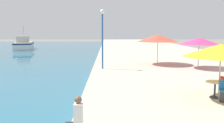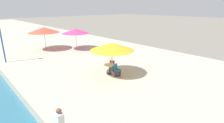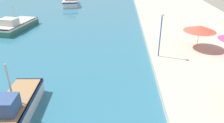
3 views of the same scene
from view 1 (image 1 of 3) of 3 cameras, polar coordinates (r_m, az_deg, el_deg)
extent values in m
cube|color=#BCB29E|center=(36.31, 9.81, 1.86)|extent=(16.00, 90.00, 0.63)
cube|color=silver|center=(49.64, -19.50, 3.37)|extent=(4.43, 7.25, 1.26)
cube|color=navy|center=(49.61, -19.52, 3.94)|extent=(4.51, 7.33, 0.25)
cube|color=#ADA89E|center=(49.60, -19.53, 4.15)|extent=(4.08, 6.67, 0.10)
cube|color=#B7B2A8|center=(48.41, -19.71, 4.80)|extent=(2.42, 1.91, 1.13)
cylinder|color=#B7B2A8|center=(49.56, -19.61, 5.94)|extent=(0.12, 0.12, 3.01)
cylinder|color=#B7B7B7|center=(11.76, 23.38, -3.12)|extent=(0.06, 0.06, 2.00)
cone|color=yellow|center=(11.62, 23.66, 2.37)|extent=(3.18, 3.18, 0.56)
cylinder|color=#B7B7B7|center=(20.87, 19.17, 1.34)|extent=(0.06, 0.06, 2.01)
cone|color=#E5387A|center=(20.79, 19.30, 4.46)|extent=(3.19, 3.19, 0.56)
cylinder|color=#B7B7B7|center=(22.31, 10.35, 2.13)|extent=(0.06, 0.06, 2.14)
cone|color=#E04C38|center=(22.24, 10.42, 5.29)|extent=(3.54, 3.54, 0.62)
cylinder|color=#333338|center=(12.08, 22.36, -7.57)|extent=(0.44, 0.44, 0.04)
cylinder|color=#333338|center=(12.00, 22.43, -6.05)|extent=(0.08, 0.08, 0.70)
cylinder|color=beige|center=(11.92, 22.52, -4.32)|extent=(0.80, 0.80, 0.04)
cube|color=red|center=(12.35, 24.17, -4.07)|extent=(0.23, 0.38, 0.40)
cube|color=#1E66A3|center=(11.49, 24.10, -4.86)|extent=(0.40, 0.14, 0.40)
cube|color=silver|center=(7.81, -7.70, -11.65)|extent=(0.26, 0.36, 0.62)
sphere|color=brown|center=(7.68, -7.75, -8.66)|extent=(0.22, 0.22, 0.22)
cylinder|color=#28519E|center=(19.27, -2.19, 4.54)|extent=(0.12, 0.12, 4.20)
sphere|color=white|center=(19.30, -2.23, 11.32)|extent=(0.36, 0.36, 0.36)
camera|label=2|loc=(4.10, -71.61, 29.82)|focal=28.00mm
camera|label=3|loc=(8.29, -122.22, 50.51)|focal=35.00mm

